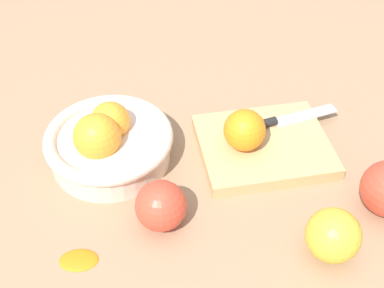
# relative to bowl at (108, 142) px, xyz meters

# --- Properties ---
(ground_plane) EXTENTS (2.40, 2.40, 0.00)m
(ground_plane) POSITION_rel_bowl_xyz_m (0.13, -0.10, -0.04)
(ground_plane) COLOR #997556
(bowl) EXTENTS (0.20, 0.20, 0.10)m
(bowl) POSITION_rel_bowl_xyz_m (0.00, 0.00, 0.00)
(bowl) COLOR beige
(bowl) RESTS_ON ground_plane
(cutting_board) EXTENTS (0.21, 0.18, 0.02)m
(cutting_board) POSITION_rel_bowl_xyz_m (0.24, -0.01, -0.03)
(cutting_board) COLOR tan
(cutting_board) RESTS_ON ground_plane
(orange_on_board) EXTENTS (0.06, 0.06, 0.06)m
(orange_on_board) POSITION_rel_bowl_xyz_m (0.21, -0.02, 0.02)
(orange_on_board) COLOR orange
(orange_on_board) RESTS_ON cutting_board
(knife) EXTENTS (0.15, 0.05, 0.01)m
(knife) POSITION_rel_bowl_xyz_m (0.28, 0.03, -0.01)
(knife) COLOR silver
(knife) RESTS_ON cutting_board
(apple_front_right) EXTENTS (0.07, 0.07, 0.07)m
(apple_front_right) POSITION_rel_bowl_xyz_m (0.28, -0.21, -0.00)
(apple_front_right) COLOR gold
(apple_front_right) RESTS_ON ground_plane
(apple_front_left) EXTENTS (0.07, 0.07, 0.07)m
(apple_front_left) POSITION_rel_bowl_xyz_m (0.07, -0.13, -0.00)
(apple_front_left) COLOR #D6422D
(apple_front_left) RESTS_ON ground_plane
(citrus_peel) EXTENTS (0.05, 0.04, 0.01)m
(citrus_peel) POSITION_rel_bowl_xyz_m (-0.04, -0.18, -0.03)
(citrus_peel) COLOR orange
(citrus_peel) RESTS_ON ground_plane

